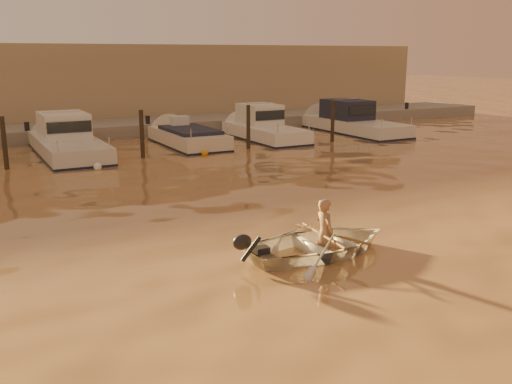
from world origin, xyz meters
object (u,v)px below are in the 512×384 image
moored_boat_3 (188,141)px  dinghy (321,244)px  moored_boat_2 (68,140)px  moored_boat_5 (354,121)px  person (325,233)px  waterfront_building (80,85)px  moored_boat_4 (265,127)px

moored_boat_3 → dinghy: bearing=-101.0°
dinghy → moored_boat_3: bearing=-11.7°
moored_boat_2 → moored_boat_3: size_ratio=1.27×
moored_boat_2 → moored_boat_5: (15.39, 0.00, 0.00)m
person → waterfront_building: 26.66m
moored_boat_3 → waterfront_building: 11.53m
moored_boat_3 → moored_boat_4: bearing=0.0°
dinghy → moored_boat_5: (12.88, 15.59, 0.39)m
moored_boat_4 → moored_boat_5: bearing=0.0°
dinghy → person: 0.25m
person → moored_boat_3: bearing=-11.4°
moored_boat_3 → waterfront_building: waterfront_building is taller
moored_boat_2 → moored_boat_3: (5.53, 0.00, -0.40)m
moored_boat_4 → moored_boat_5: (5.67, 0.00, 0.00)m
moored_boat_5 → waterfront_building: 16.78m
dinghy → moored_boat_5: 20.22m
waterfront_building → dinghy: bearing=-90.7°
moored_boat_2 → moored_boat_4: (9.72, 0.00, 0.00)m
moored_boat_3 → moored_boat_5: bearing=0.0°
dinghy → moored_boat_3: moored_boat_3 is taller
moored_boat_3 → moored_boat_4: (4.19, 0.00, 0.40)m
moored_boat_3 → moored_boat_4: moored_boat_4 is taller
person → moored_boat_2: (-2.61, 15.59, 0.16)m
dinghy → moored_boat_2: bearing=8.4°
moored_boat_4 → waterfront_building: 13.10m
person → moored_boat_4: moored_boat_4 is taller
moored_boat_2 → moored_boat_4: 9.72m
moored_boat_4 → moored_boat_3: bearing=180.0°
moored_boat_3 → moored_boat_5: 9.87m
moored_boat_5 → moored_boat_4: bearing=180.0°
person → moored_boat_4: 17.13m
person → moored_boat_3: (2.92, 15.59, -0.24)m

